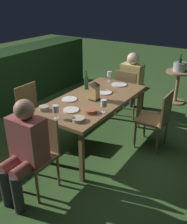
{
  "coord_description": "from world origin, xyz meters",
  "views": [
    {
      "loc": [
        -2.8,
        -1.83,
        2.1
      ],
      "look_at": [
        0.0,
        0.0,
        0.52
      ],
      "focal_mm": 40.76,
      "sensor_mm": 36.0,
      "label": 1
    }
  ],
  "objects": [
    {
      "name": "plate_c",
      "position": [
        -0.51,
        0.01,
        0.74
      ],
      "size": [
        0.2,
        0.2,
        0.01
      ],
      "primitive_type": "cylinder",
      "color": "white",
      "rests_on": "dining_table"
    },
    {
      "name": "plate_a",
      "position": [
        0.26,
        -0.02,
        0.74
      ],
      "size": [
        0.23,
        0.23,
        0.01
      ],
      "primitive_type": "cylinder",
      "color": "white",
      "rests_on": "dining_table"
    },
    {
      "name": "side_table",
      "position": [
        2.28,
        -0.57,
        0.45
      ],
      "size": [
        0.52,
        0.52,
        0.67
      ],
      "color": "#9E7A51",
      "rests_on": "ground"
    },
    {
      "name": "bowl_bread",
      "position": [
        -0.43,
        -0.24,
        0.76
      ],
      "size": [
        0.15,
        0.15,
        0.04
      ],
      "color": "#9E5138",
      "rests_on": "dining_table"
    },
    {
      "name": "chair_head_near",
      "position": [
        -1.13,
        0.0,
        0.49
      ],
      "size": [
        0.4,
        0.42,
        0.87
      ],
      "color": "brown",
      "rests_on": "ground"
    },
    {
      "name": "ice_bucket",
      "position": [
        2.27,
        -0.57,
        0.77
      ],
      "size": [
        0.26,
        0.26,
        0.34
      ],
      "color": "#B2B7BF",
      "rests_on": "side_table"
    },
    {
      "name": "green_bottle_on_table",
      "position": [
        0.26,
        0.3,
        0.85
      ],
      "size": [
        0.07,
        0.07,
        0.29
      ],
      "color": "#1E5B2D",
      "rests_on": "dining_table"
    },
    {
      "name": "ground_plane",
      "position": [
        0.0,
        0.0,
        0.0
      ],
      "size": [
        16.0,
        16.0,
        0.0
      ],
      "primitive_type": "plane",
      "color": "#385B28"
    },
    {
      "name": "plate_b",
      "position": [
        0.7,
        -0.04,
        0.74
      ],
      "size": [
        0.25,
        0.25,
        0.01
      ],
      "primitive_type": "cylinder",
      "color": "silver",
      "rests_on": "dining_table"
    },
    {
      "name": "dining_table",
      "position": [
        0.0,
        0.0,
        0.68
      ],
      "size": [
        1.77,
        0.87,
        0.74
      ],
      "color": "olive",
      "rests_on": "ground"
    },
    {
      "name": "chair_side_right_a",
      "position": [
        -0.4,
        0.83,
        0.49
      ],
      "size": [
        0.42,
        0.4,
        0.87
      ],
      "color": "brown",
      "rests_on": "ground"
    },
    {
      "name": "lantern_centerpiece",
      "position": [
        -0.04,
        -0.04,
        0.88
      ],
      "size": [
        0.15,
        0.15,
        0.27
      ],
      "color": "black",
      "rests_on": "dining_table"
    },
    {
      "name": "chair_side_left_b",
      "position": [
        0.4,
        -0.83,
        0.49
      ],
      "size": [
        0.42,
        0.4,
        0.87
      ],
      "color": "brown",
      "rests_on": "ground"
    },
    {
      "name": "person_in_rust",
      "position": [
        -1.33,
        0.0,
        0.64
      ],
      "size": [
        0.48,
        0.38,
        1.15
      ],
      "color": "#9E4C47",
      "rests_on": "ground"
    },
    {
      "name": "bowl_olives",
      "position": [
        -0.69,
        0.31,
        0.77
      ],
      "size": [
        0.13,
        0.13,
        0.05
      ],
      "color": "#BCAD8E",
      "rests_on": "dining_table"
    },
    {
      "name": "wine_glass_a",
      "position": [
        -0.33,
        -0.37,
        0.85
      ],
      "size": [
        0.08,
        0.08,
        0.17
      ],
      "color": "silver",
      "rests_on": "dining_table"
    },
    {
      "name": "wine_glass_b",
      "position": [
        0.77,
        0.18,
        0.85
      ],
      "size": [
        0.08,
        0.08,
        0.17
      ],
      "color": "silver",
      "rests_on": "dining_table"
    },
    {
      "name": "wine_glass_c",
      "position": [
        -0.78,
        0.02,
        0.85
      ],
      "size": [
        0.08,
        0.08,
        0.17
      ],
      "color": "silver",
      "rests_on": "dining_table"
    },
    {
      "name": "plate_d",
      "position": [
        -0.24,
        0.25,
        0.74
      ],
      "size": [
        0.21,
        0.21,
        0.01
      ],
      "primitive_type": "cylinder",
      "color": "white",
      "rests_on": "dining_table"
    },
    {
      "name": "bowl_salad",
      "position": [
        -0.69,
        -0.24,
        0.76
      ],
      "size": [
        0.16,
        0.16,
        0.04
      ],
      "color": "#BCAD8E",
      "rests_on": "dining_table"
    },
    {
      "name": "chair_head_far",
      "position": [
        1.13,
        0.0,
        0.49
      ],
      "size": [
        0.4,
        0.42,
        0.87
      ],
      "color": "brown",
      "rests_on": "ground"
    },
    {
      "name": "person_in_mustard",
      "position": [
        1.33,
        0.0,
        0.64
      ],
      "size": [
        0.48,
        0.38,
        1.15
      ],
      "color": "tan",
      "rests_on": "ground"
    }
  ]
}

